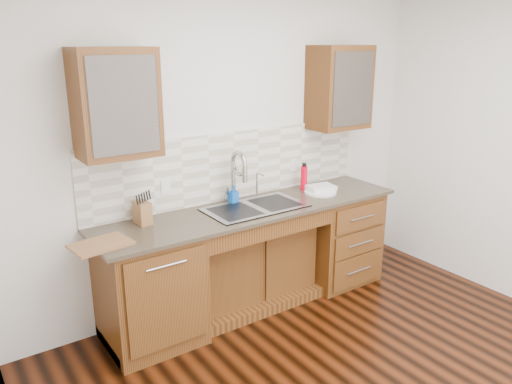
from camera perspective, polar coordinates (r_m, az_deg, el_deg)
wall_back at (r=4.33m, az=-3.01°, el=5.07°), size 4.00×0.10×2.70m
wall_left at (r=2.03m, az=-26.73°, el=-11.03°), size 0.10×3.50×2.70m
base_cabinet_left at (r=3.93m, az=-12.04°, el=-10.72°), size 0.70×0.62×0.88m
base_cabinet_center at (r=4.44m, az=-0.96°, el=-8.27°), size 1.20×0.44×0.70m
base_cabinet_right at (r=4.88m, az=8.99°, el=-4.90°), size 0.70×0.62×0.88m
countertop at (r=4.15m, az=-0.20°, el=-1.96°), size 2.70×0.65×0.03m
backsplash at (r=4.31m, az=-2.55°, el=3.05°), size 2.70×0.02×0.59m
sink at (r=4.16m, az=-0.08°, el=-2.93°), size 0.84×0.46×0.19m
faucet at (r=4.22m, az=-2.63°, el=1.41°), size 0.04×0.04×0.40m
filter_tap at (r=4.38m, az=0.09°, el=0.92°), size 0.02×0.02×0.24m
upper_cabinet_left at (r=3.61m, az=-15.76°, el=9.73°), size 0.55×0.34×0.75m
upper_cabinet_right at (r=4.73m, az=9.49°, el=11.69°), size 0.55×0.34×0.75m
outlet_left at (r=4.03m, az=-10.29°, el=0.54°), size 0.08×0.01×0.12m
outlet_right at (r=4.69m, az=4.30°, el=3.09°), size 0.08×0.01×0.12m
soap_bottle at (r=4.23m, az=-2.62°, el=-0.28°), size 0.08×0.08×0.15m
water_bottle at (r=4.62m, az=5.50°, el=1.59°), size 0.08×0.08×0.22m
plate at (r=4.56m, az=7.37°, el=-0.04°), size 0.32×0.32×0.02m
dish_towel at (r=4.61m, az=7.41°, el=0.50°), size 0.28×0.22×0.04m
knife_block at (r=3.85m, az=-12.85°, el=-2.32°), size 0.10×0.16×0.17m
cutting_board at (r=3.54m, az=-17.31°, el=-5.76°), size 0.42×0.32×0.02m
cup_left_a at (r=3.60m, az=-16.56°, el=8.90°), size 0.18×0.18×0.11m
cup_left_b at (r=3.64m, az=-14.99°, el=9.06°), size 0.13×0.13×0.10m
cup_right_a at (r=4.66m, az=8.53°, el=10.99°), size 0.12×0.12×0.09m
cup_right_b at (r=4.84m, az=10.78°, el=11.12°), size 0.12×0.12×0.10m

